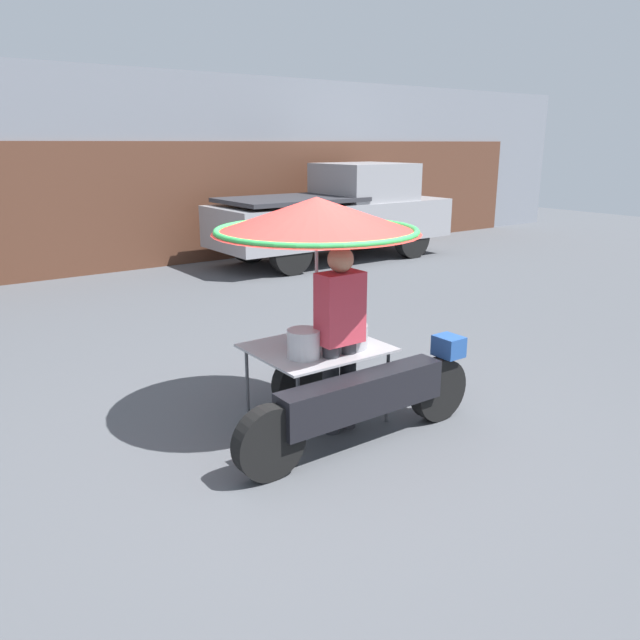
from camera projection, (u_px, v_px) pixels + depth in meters
The scene contains 5 objects.
ground_plane at pixel (321, 436), 5.23m from camera, with size 36.00×36.00×0.00m, color #4C4F54.
shopfront_building at pixel (42, 172), 11.67m from camera, with size 28.00×2.06×3.70m.
vendor_motorcycle_cart at pixel (324, 259), 5.09m from camera, with size 2.30×1.72×1.95m.
vendor_person at pixel (340, 331), 5.12m from camera, with size 0.38×0.22×1.59m.
pickup_truck at pixel (338, 213), 12.90m from camera, with size 5.13×1.81×1.96m.
Camera 1 is at (-2.79, -3.85, 2.38)m, focal length 35.00 mm.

